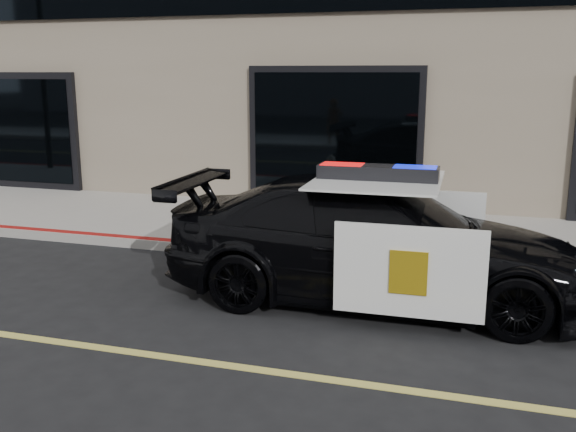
# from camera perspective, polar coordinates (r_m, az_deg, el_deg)

# --- Properties ---
(ground) EXTENTS (120.00, 120.00, 0.00)m
(ground) POSITION_cam_1_polar(r_m,az_deg,el_deg) (6.22, -1.42, -13.69)
(ground) COLOR black
(ground) RESTS_ON ground
(sidewalk_n) EXTENTS (60.00, 3.50, 0.15)m
(sidewalk_n) POSITION_cam_1_polar(r_m,az_deg,el_deg) (11.02, 7.13, -1.51)
(sidewalk_n) COLOR gray
(sidewalk_n) RESTS_ON ground
(police_car) EXTENTS (2.44, 5.20, 1.68)m
(police_car) POSITION_cam_1_polar(r_m,az_deg,el_deg) (7.90, 7.84, -2.16)
(police_car) COLOR black
(police_car) RESTS_ON ground
(fire_hydrant) EXTENTS (0.32, 0.44, 0.71)m
(fire_hydrant) POSITION_cam_1_polar(r_m,az_deg,el_deg) (10.47, -2.35, 0.12)
(fire_hydrant) COLOR beige
(fire_hydrant) RESTS_ON sidewalk_n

